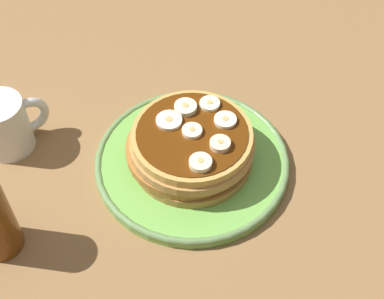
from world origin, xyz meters
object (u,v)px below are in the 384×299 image
object	(u,v)px
banana_slice_4	(169,121)
coffee_mug	(6,124)
banana_slice_6	(210,104)
banana_slice_1	(200,163)
banana_slice_0	(193,132)
pancake_stack	(189,145)
banana_slice_3	(225,120)
plate	(192,161)
banana_slice_5	(220,144)
banana_slice_2	(185,108)

from	to	relation	value
banana_slice_4	coffee_mug	xyz separation A→B (cm)	(-18.69, 14.00, -2.85)
banana_slice_4	banana_slice_6	world-z (taller)	same
banana_slice_1	banana_slice_0	bearing A→B (deg)	68.79
pancake_stack	banana_slice_1	distance (cm)	6.66
coffee_mug	banana_slice_1	bearing A→B (deg)	-50.84
banana_slice_3	banana_slice_6	world-z (taller)	same
plate	banana_slice_4	world-z (taller)	banana_slice_4
banana_slice_4	pancake_stack	bearing A→B (deg)	-64.53
plate	coffee_mug	xyz separation A→B (cm)	(-20.30, 17.28, 3.44)
banana_slice_6	coffee_mug	size ratio (longest dim) A/B	0.28
banana_slice_5	banana_slice_3	bearing A→B (deg)	46.93
banana_slice_1	coffee_mug	size ratio (longest dim) A/B	0.28
banana_slice_3	banana_slice_4	xyz separation A→B (cm)	(-6.48, 3.98, -0.03)
banana_slice_0	banana_slice_2	bearing A→B (deg)	70.36
banana_slice_2	banana_slice_6	size ratio (longest dim) A/B	1.10
banana_slice_6	pancake_stack	bearing A→B (deg)	-152.29
banana_slice_0	banana_slice_6	bearing A→B (deg)	33.72
banana_slice_2	pancake_stack	bearing A→B (deg)	-114.86
plate	banana_slice_2	size ratio (longest dim) A/B	8.73
pancake_stack	coffee_mug	bearing A→B (deg)	139.89
banana_slice_0	banana_slice_4	world-z (taller)	banana_slice_0
pancake_stack	plate	bearing A→B (deg)	-58.01
banana_slice_2	coffee_mug	bearing A→B (deg)	148.81
pancake_stack	banana_slice_1	size ratio (longest dim) A/B	5.93
pancake_stack	banana_slice_4	size ratio (longest dim) A/B	4.87
banana_slice_0	banana_slice_5	bearing A→B (deg)	-62.91
plate	banana_slice_3	size ratio (longest dim) A/B	8.89
banana_slice_2	banana_slice_6	bearing A→B (deg)	-18.40
banana_slice_4	banana_slice_5	bearing A→B (deg)	-64.29
coffee_mug	banana_slice_3	bearing A→B (deg)	-35.54
banana_slice_0	banana_slice_3	size ratio (longest dim) A/B	0.88
banana_slice_0	banana_slice_1	size ratio (longest dim) A/B	0.93
banana_slice_2	banana_slice_4	size ratio (longest dim) A/B	0.88
banana_slice_0	banana_slice_5	xyz separation A→B (cm)	(1.90, -3.71, 0.12)
banana_slice_2	banana_slice_5	distance (cm)	8.01
plate	banana_slice_0	bearing A→B (deg)	-102.43
banana_slice_5	banana_slice_6	distance (cm)	7.51
plate	banana_slice_3	distance (cm)	8.00
plate	banana_slice_2	bearing A→B (deg)	69.99
banana_slice_1	banana_slice_4	distance (cm)	8.50
banana_slice_0	coffee_mug	world-z (taller)	coffee_mug
banana_slice_0	banana_slice_1	xyz separation A→B (cm)	(-1.94, -4.99, 0.12)
coffee_mug	banana_slice_4	bearing A→B (deg)	-36.85
pancake_stack	banana_slice_3	size ratio (longest dim) A/B	5.65
banana_slice_6	banana_slice_3	bearing A→B (deg)	-88.50
banana_slice_5	banana_slice_0	bearing A→B (deg)	117.09
banana_slice_1	banana_slice_5	world-z (taller)	same
banana_slice_0	banana_slice_1	distance (cm)	5.36
banana_slice_6	coffee_mug	distance (cm)	28.99
plate	coffee_mug	distance (cm)	26.88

